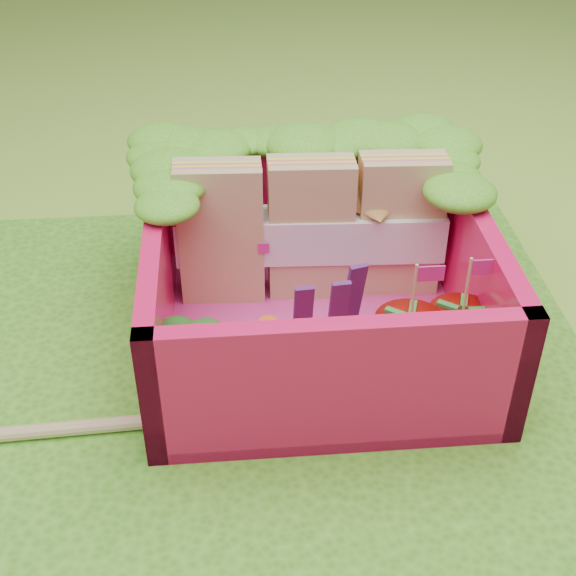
# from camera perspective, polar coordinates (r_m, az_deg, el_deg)

# --- Properties ---
(ground) EXTENTS (14.00, 14.00, 0.00)m
(ground) POSITION_cam_1_polar(r_m,az_deg,el_deg) (3.12, -1.74, -6.91)
(ground) COLOR #9DCC39
(ground) RESTS_ON ground
(placemat) EXTENTS (2.60, 2.60, 0.03)m
(placemat) POSITION_cam_1_polar(r_m,az_deg,el_deg) (3.11, -1.75, -6.70)
(placemat) COLOR #4A9621
(placemat) RESTS_ON ground
(bento_floor) EXTENTS (1.30, 1.30, 0.05)m
(bento_floor) POSITION_cam_1_polar(r_m,az_deg,el_deg) (3.29, 2.01, -3.08)
(bento_floor) COLOR #E43A98
(bento_floor) RESTS_ON placemat
(bento_box) EXTENTS (1.30, 1.30, 0.55)m
(bento_box) POSITION_cam_1_polar(r_m,az_deg,el_deg) (3.14, 2.11, 0.48)
(bento_box) COLOR #F21454
(bento_box) RESTS_ON placemat
(lettuce_ruffle) EXTENTS (1.43, 0.83, 0.11)m
(lettuce_ruffle) POSITION_cam_1_polar(r_m,az_deg,el_deg) (3.39, 1.26, 9.87)
(lettuce_ruffle) COLOR #3B941A
(lettuce_ruffle) RESTS_ON bento_box
(sandwich_stack) EXTENTS (1.12, 0.22, 0.61)m
(sandwich_stack) POSITION_cam_1_polar(r_m,az_deg,el_deg) (3.32, 1.70, 4.16)
(sandwich_stack) COLOR tan
(sandwich_stack) RESTS_ON bento_floor
(broccoli) EXTENTS (0.33, 0.33, 0.25)m
(broccoli) POSITION_cam_1_polar(r_m,az_deg,el_deg) (2.90, -7.12, -4.61)
(broccoli) COLOR #6F9C4B
(broccoli) RESTS_ON bento_floor
(carrot_sticks) EXTENTS (0.19, 0.17, 0.28)m
(carrot_sticks) POSITION_cam_1_polar(r_m,az_deg,el_deg) (2.92, -2.54, -4.97)
(carrot_sticks) COLOR #FF6115
(carrot_sticks) RESTS_ON bento_floor
(purple_wedges) EXTENTS (0.28, 0.15, 0.38)m
(purple_wedges) POSITION_cam_1_polar(r_m,az_deg,el_deg) (3.03, 3.08, -1.80)
(purple_wedges) COLOR #461753
(purple_wedges) RESTS_ON bento_floor
(strawberry_left) EXTENTS (0.26, 0.26, 0.50)m
(strawberry_left) POSITION_cam_1_polar(r_m,az_deg,el_deg) (2.99, 8.51, -4.16)
(strawberry_left) COLOR red
(strawberry_left) RESTS_ON bento_floor
(strawberry_right) EXTENTS (0.26, 0.26, 0.50)m
(strawberry_right) POSITION_cam_1_polar(r_m,az_deg,el_deg) (3.06, 12.05, -3.55)
(strawberry_right) COLOR red
(strawberry_right) RESTS_ON bento_floor
(snap_peas) EXTENTS (0.67, 0.25, 0.05)m
(snap_peas) POSITION_cam_1_polar(r_m,az_deg,el_deg) (3.07, 8.71, -5.68)
(snap_peas) COLOR #71C23C
(snap_peas) RESTS_ON bento_floor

